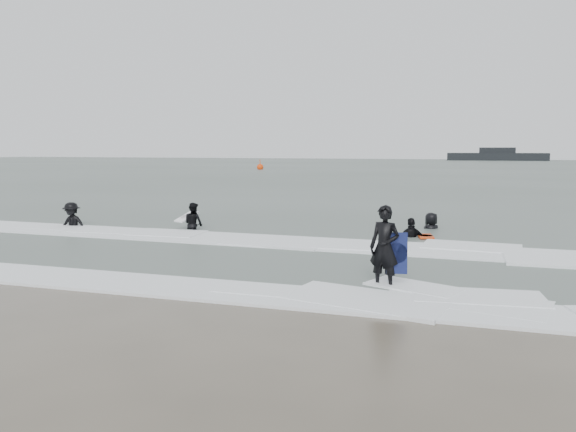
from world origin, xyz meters
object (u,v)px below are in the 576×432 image
(surfer_breaker, at_px, (72,228))
(surfer_right_near, at_px, (411,238))
(vessel_horizon, at_px, (497,156))
(surfer_wading, at_px, (194,231))
(surfer_centre, at_px, (384,289))
(buoy, at_px, (260,167))
(surfer_right_far, at_px, (431,230))

(surfer_breaker, bearing_deg, surfer_right_near, 3.46)
(vessel_horizon, bearing_deg, surfer_wading, -96.39)
(surfer_centre, bearing_deg, buoy, 129.05)
(surfer_right_far, bearing_deg, surfer_right_near, 40.22)
(surfer_right_near, bearing_deg, surfer_centre, 69.76)
(surfer_breaker, bearing_deg, buoy, 100.89)
(surfer_centre, xyz_separation_m, surfer_right_far, (0.32, 10.17, 0.00))
(surfer_right_near, relative_size, surfer_right_far, 1.03)
(surfer_breaker, bearing_deg, surfer_centre, -27.14)
(surfer_centre, height_order, surfer_wading, surfer_centre)
(surfer_right_far, height_order, vessel_horizon, vessel_horizon)
(surfer_centre, xyz_separation_m, vessel_horizon, (7.10, 146.47, 1.28))
(surfer_breaker, distance_m, surfer_right_far, 14.70)
(surfer_right_near, distance_m, buoy, 66.25)
(surfer_wading, bearing_deg, surfer_breaker, 29.28)
(surfer_breaker, height_order, vessel_horizon, vessel_horizon)
(surfer_centre, bearing_deg, surfer_breaker, 171.69)
(surfer_wading, height_order, vessel_horizon, vessel_horizon)
(surfer_centre, relative_size, surfer_right_far, 1.07)
(surfer_wading, xyz_separation_m, vessel_horizon, (15.65, 139.72, 1.28))
(surfer_centre, relative_size, surfer_wading, 1.17)
(surfer_breaker, distance_m, buoy, 63.07)
(surfer_wading, distance_m, surfer_right_far, 9.50)
(surfer_wading, xyz_separation_m, surfer_right_far, (8.87, 3.42, 0.00))
(surfer_right_far, height_order, buoy, buoy)
(surfer_breaker, relative_size, vessel_horizon, 0.08)
(buoy, height_order, vessel_horizon, vessel_horizon)
(surfer_centre, xyz_separation_m, surfer_wading, (-8.55, 6.75, 0.00))
(surfer_right_far, distance_m, vessel_horizon, 136.48)
(surfer_right_near, bearing_deg, surfer_breaker, -14.84)
(surfer_centre, distance_m, surfer_right_far, 10.17)
(surfer_wading, bearing_deg, buoy, -48.98)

